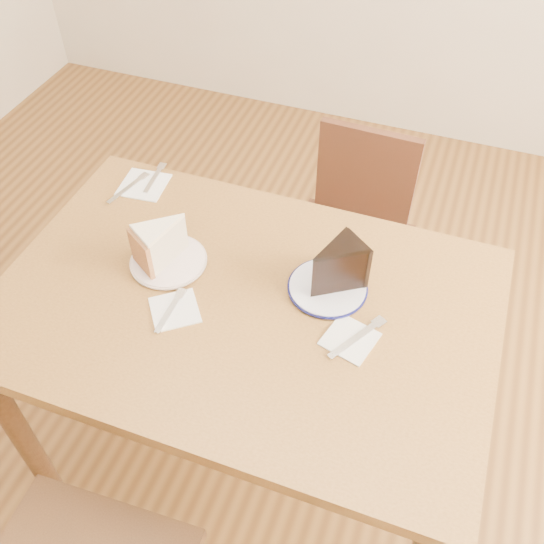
# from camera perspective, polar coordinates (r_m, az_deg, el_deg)

# --- Properties ---
(ground) EXTENTS (4.00, 4.00, 0.00)m
(ground) POSITION_cam_1_polar(r_m,az_deg,el_deg) (2.09, -1.96, -16.09)
(ground) COLOR #472C13
(ground) RESTS_ON ground
(table) EXTENTS (1.20, 0.80, 0.75)m
(table) POSITION_cam_1_polar(r_m,az_deg,el_deg) (1.54, -2.57, -5.08)
(table) COLOR #563817
(table) RESTS_ON ground
(chair_far) EXTENTS (0.40, 0.40, 0.79)m
(chair_far) POSITION_cam_1_polar(r_m,az_deg,el_deg) (2.07, 7.35, 3.28)
(chair_far) COLOR black
(chair_far) RESTS_ON ground
(plate_cream) EXTENTS (0.19, 0.19, 0.01)m
(plate_cream) POSITION_cam_1_polar(r_m,az_deg,el_deg) (1.56, -9.70, 1.02)
(plate_cream) COLOR white
(plate_cream) RESTS_ON table
(plate_navy) EXTENTS (0.19, 0.19, 0.01)m
(plate_navy) POSITION_cam_1_polar(r_m,az_deg,el_deg) (1.48, 5.25, -1.48)
(plate_navy) COLOR white
(plate_navy) RESTS_ON table
(carrot_cake) EXTENTS (0.14, 0.16, 0.10)m
(carrot_cake) POSITION_cam_1_polar(r_m,az_deg,el_deg) (1.53, -10.03, 2.78)
(carrot_cake) COLOR beige
(carrot_cake) RESTS_ON plate_cream
(chocolate_cake) EXTENTS (0.15, 0.16, 0.12)m
(chocolate_cake) POSITION_cam_1_polar(r_m,az_deg,el_deg) (1.44, 5.82, 0.22)
(chocolate_cake) COLOR black
(chocolate_cake) RESTS_ON plate_navy
(napkin_cream) EXTENTS (0.15, 0.15, 0.00)m
(napkin_cream) POSITION_cam_1_polar(r_m,az_deg,el_deg) (1.46, -9.14, -3.55)
(napkin_cream) COLOR white
(napkin_cream) RESTS_ON table
(napkin_navy) EXTENTS (0.13, 0.13, 0.00)m
(napkin_navy) POSITION_cam_1_polar(r_m,az_deg,el_deg) (1.40, 7.34, -6.27)
(napkin_navy) COLOR white
(napkin_navy) RESTS_ON table
(napkin_spare) EXTENTS (0.14, 0.14, 0.00)m
(napkin_spare) POSITION_cam_1_polar(r_m,az_deg,el_deg) (1.81, -11.99, 8.04)
(napkin_spare) COLOR white
(napkin_spare) RESTS_ON table
(fork_cream) EXTENTS (0.01, 0.14, 0.00)m
(fork_cream) POSITION_cam_1_polar(r_m,az_deg,el_deg) (1.45, -9.58, -3.61)
(fork_cream) COLOR silver
(fork_cream) RESTS_ON napkin_cream
(knife_navy) EXTENTS (0.10, 0.15, 0.00)m
(knife_navy) POSITION_cam_1_polar(r_m,az_deg,el_deg) (1.39, 7.97, -6.15)
(knife_navy) COLOR silver
(knife_navy) RESTS_ON napkin_navy
(fork_spare) EXTENTS (0.03, 0.14, 0.00)m
(fork_spare) POSITION_cam_1_polar(r_m,az_deg,el_deg) (1.82, -11.01, 8.69)
(fork_spare) COLOR silver
(fork_spare) RESTS_ON napkin_spare
(knife_spare) EXTENTS (0.05, 0.16, 0.00)m
(knife_spare) POSITION_cam_1_polar(r_m,az_deg,el_deg) (1.80, -13.42, 7.68)
(knife_spare) COLOR silver
(knife_spare) RESTS_ON napkin_spare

